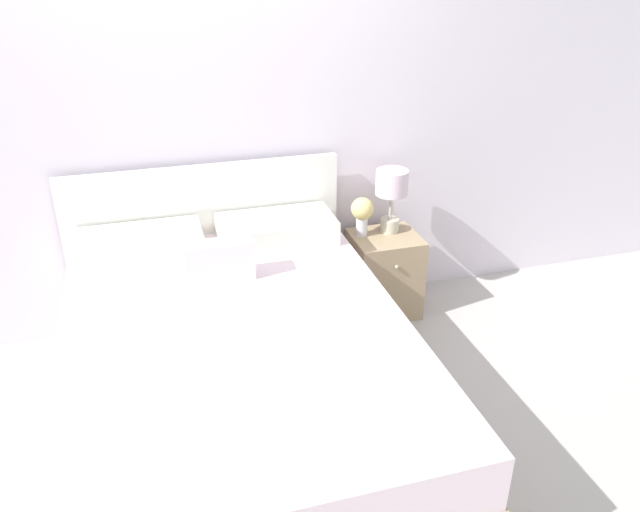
{
  "coord_description": "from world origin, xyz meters",
  "views": [
    {
      "loc": [
        -0.29,
        -3.48,
        2.18
      ],
      "look_at": [
        0.54,
        -0.6,
        0.66
      ],
      "focal_mm": 35.0,
      "sensor_mm": 36.0,
      "label": 1
    }
  ],
  "objects_px": {
    "table_lamp": "(392,190)",
    "flower_vase": "(363,212)",
    "bed": "(237,370)",
    "nightstand": "(384,274)"
  },
  "relations": [
    {
      "from": "table_lamp",
      "to": "flower_vase",
      "type": "height_order",
      "value": "table_lamp"
    },
    {
      "from": "flower_vase",
      "to": "nightstand",
      "type": "bearing_deg",
      "value": -21.79
    },
    {
      "from": "nightstand",
      "to": "flower_vase",
      "type": "height_order",
      "value": "flower_vase"
    },
    {
      "from": "bed",
      "to": "flower_vase",
      "type": "relative_size",
      "value": 8.74
    },
    {
      "from": "table_lamp",
      "to": "bed",
      "type": "bearing_deg",
      "value": -142.15
    },
    {
      "from": "bed",
      "to": "nightstand",
      "type": "bearing_deg",
      "value": 37.0
    },
    {
      "from": "flower_vase",
      "to": "bed",
      "type": "bearing_deg",
      "value": -137.28
    },
    {
      "from": "bed",
      "to": "nightstand",
      "type": "distance_m",
      "value": 1.36
    },
    {
      "from": "nightstand",
      "to": "flower_vase",
      "type": "xyz_separation_m",
      "value": [
        -0.14,
        0.06,
        0.42
      ]
    },
    {
      "from": "table_lamp",
      "to": "flower_vase",
      "type": "xyz_separation_m",
      "value": [
        -0.19,
        -0.01,
        -0.12
      ]
    }
  ]
}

